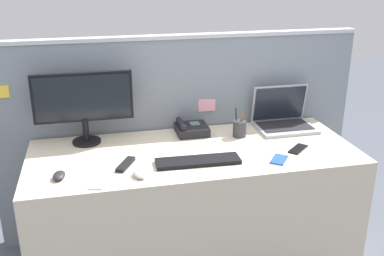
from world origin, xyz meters
TOP-DOWN VIEW (x-y plane):
  - desk at (0.00, 0.00)m, footprint 1.86×0.76m
  - cubicle_divider at (-0.00, 0.42)m, footprint 2.35×0.08m
  - desktop_monitor at (-0.60, 0.27)m, footprint 0.57×0.17m
  - laptop at (0.65, 0.25)m, footprint 0.37×0.28m
  - desk_phone at (0.04, 0.26)m, footprint 0.19×0.19m
  - keyboard_main at (-0.02, -0.17)m, footprint 0.46×0.14m
  - computer_mouse_right_hand at (-0.73, -0.19)m, footprint 0.07×0.11m
  - computer_mouse_left_hand at (-0.34, -0.26)m, footprint 0.08×0.11m
  - pen_cup at (0.32, 0.15)m, footprint 0.08×0.08m
  - cell_phone_white_slab at (-0.55, -0.28)m, footprint 0.10×0.15m
  - cell_phone_blue_case at (0.42, -0.23)m, footprint 0.13×0.14m
  - cell_phone_black_slab at (0.59, -0.12)m, footprint 0.15×0.15m
  - tv_remote at (-0.40, -0.12)m, footprint 0.12×0.17m

SIDE VIEW (x-z plane):
  - desk at x=0.00m, z-range 0.00..0.73m
  - cubicle_divider at x=0.00m, z-range 0.00..1.33m
  - cell_phone_white_slab at x=-0.55m, z-range 0.73..0.74m
  - cell_phone_blue_case at x=0.42m, z-range 0.73..0.74m
  - cell_phone_black_slab at x=0.59m, z-range 0.73..0.74m
  - tv_remote at x=-0.40m, z-range 0.73..0.75m
  - keyboard_main at x=-0.02m, z-range 0.73..0.76m
  - computer_mouse_right_hand at x=-0.73m, z-range 0.73..0.77m
  - computer_mouse_left_hand at x=-0.34m, z-range 0.73..0.77m
  - desk_phone at x=0.04m, z-range 0.72..0.81m
  - pen_cup at x=0.32m, z-range 0.69..0.88m
  - laptop at x=0.65m, z-range 0.67..0.93m
  - desktop_monitor at x=-0.60m, z-range 0.78..1.20m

